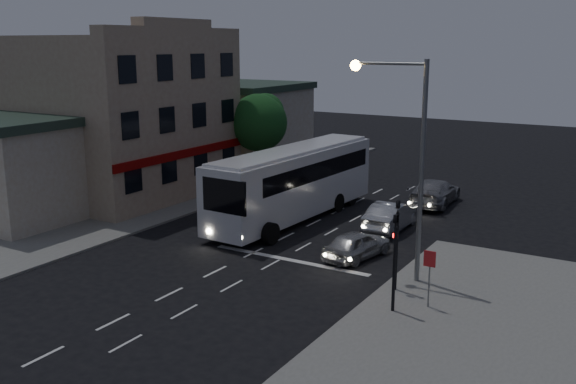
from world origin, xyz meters
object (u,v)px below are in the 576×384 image
Objects in this scene: car_suv at (357,244)px; car_sedan_a at (391,216)px; streetlight at (407,145)px; car_sedan_b at (435,192)px; traffic_signal_side at (395,251)px; regulatory_sign at (429,270)px; tour_bus at (294,181)px; street_tree at (259,120)px; traffic_signal_main at (397,234)px.

car_sedan_a reaches higher than car_suv.
car_suv is 6.01m from streetlight.
car_sedan_b reaches higher than car_suv.
traffic_signal_side is 1.61m from regulatory_sign.
traffic_signal_side is 1.86× the size of regulatory_sign.
tour_bus is 2.14× the size of street_tree.
tour_bus is at bearing 145.66° from streetlight.
regulatory_sign is at bearing -35.37° from tour_bus.
car_sedan_b is 2.48× the size of regulatory_sign.
traffic_signal_main and traffic_signal_side have the same top height.
streetlight reaches higher than traffic_signal_side.
tour_bus is 11.62m from traffic_signal_main.
car_sedan_b is 1.33× the size of traffic_signal_main.
tour_bus is 9.96m from street_tree.
streetlight is (-0.26, 1.42, 3.31)m from traffic_signal_main.
car_sedan_b is at bearing 102.56° from streetlight.
regulatory_sign is 23.40m from street_tree.
car_sedan_b is 0.88× the size of street_tree.
traffic_signal_main reaches higher than regulatory_sign.
car_sedan_a is (5.51, 0.89, -1.43)m from tour_bus.
streetlight is (3.21, -6.84, 4.98)m from car_sedan_a.
traffic_signal_side is (3.90, -16.60, 1.63)m from car_sedan_b.
tour_bus is 5.76m from car_sedan_a.
traffic_signal_main reaches higher than car_sedan_a.
traffic_signal_main is 1.86× the size of regulatory_sign.
regulatory_sign is at bearing 103.96° from car_sedan_b.
street_tree is at bearing 138.92° from regulatory_sign.
car_suv is 17.41m from street_tree.
regulatory_sign is (5.16, -9.28, 0.84)m from car_sedan_a.
traffic_signal_main is 3.61m from streetlight.
car_suv is at bearing -33.54° from tour_bus.
regulatory_sign is (4.76, -4.04, 0.93)m from car_suv.
car_sedan_b is at bearing -78.41° from car_suv.
car_sedan_a is at bearing 119.10° from regulatory_sign.
regulatory_sign reaches higher than car_sedan_a.
car_sedan_b is 15.06m from traffic_signal_main.
traffic_signal_side reaches higher than car_suv.
tour_bus is 7.50m from car_suv.
tour_bus is at bearing -45.14° from street_tree.
car_sedan_a is at bearing 115.13° from streetlight.
regulatory_sign is 5.18m from streetlight.
tour_bus is 6.03× the size of regulatory_sign.
traffic_signal_side reaches higher than regulatory_sign.
car_sedan_b is at bearing 54.27° from tour_bus.
car_sedan_b is 17.13m from traffic_signal_side.
tour_bus is 9.37m from car_sedan_b.
regulatory_sign is at bearing -41.08° from street_tree.
street_tree reaches higher than car_sedan_a.
car_sedan_b is (0.27, 6.36, 0.04)m from car_sedan_a.
street_tree is (-12.75, 11.22, 3.84)m from car_suv.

